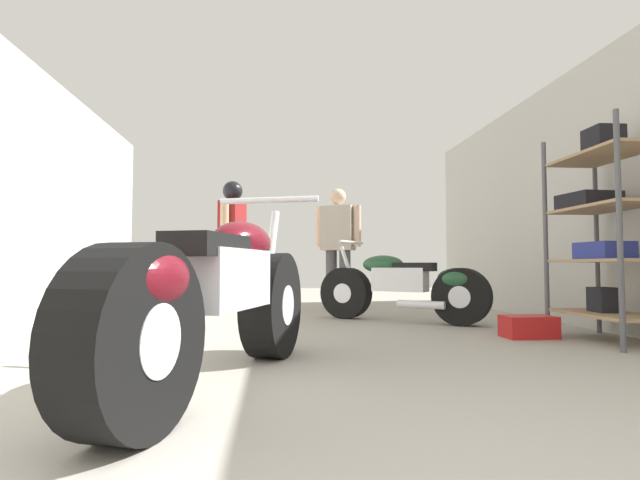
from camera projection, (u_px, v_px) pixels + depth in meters
name	position (u px, v px, depth m)	size (l,w,h in m)	color
ground_plane	(310.00, 333.00, 4.35)	(17.40, 17.40, 0.00)	#9E998E
garage_partition_right	(595.00, 192.00, 4.67)	(0.08, 7.98, 2.62)	#B7B5AD
shelving_unit	(602.00, 224.00, 3.98)	(0.53, 0.98, 1.73)	#4C4C51
motorcycle_maroon_cruiser	(220.00, 298.00, 2.43)	(0.98, 2.21, 1.05)	black
motorcycle_black_naked	(404.00, 287.00, 5.25)	(1.65, 1.26, 0.89)	black
mechanic_in_blue	(338.00, 240.00, 6.90)	(0.65, 0.43, 1.70)	#4C4C4C
mechanic_with_helmet	(232.00, 232.00, 6.76)	(0.37, 0.70, 1.78)	#4C4C4C
red_toolbox	(529.00, 327.00, 4.09)	(0.42, 0.26, 0.18)	#B21919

